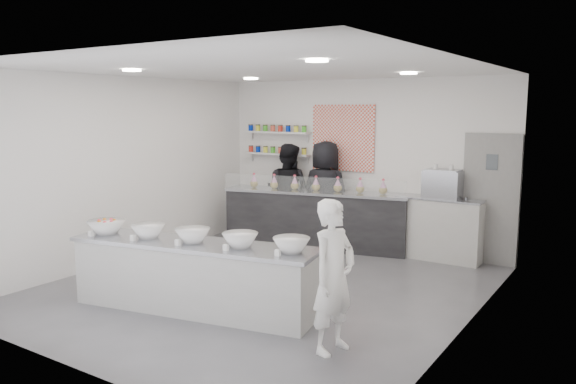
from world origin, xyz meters
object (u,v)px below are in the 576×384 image
Objects in this scene: prep_counter at (194,276)px; woman_prep at (334,276)px; espresso_ledge at (439,229)px; staff_right at (325,193)px; back_bar at (316,219)px; espresso_machine at (443,184)px; staff_left at (288,192)px.

woman_prep is at bearing -13.87° from prep_counter.
espresso_ledge is 0.73× the size of staff_right.
back_bar is 1.74× the size of staff_right.
prep_counter is at bearing -114.63° from espresso_machine.
woman_prep is 0.87× the size of staff_left.
espresso_ledge is 0.74m from espresso_machine.
back_bar is at bearing 42.22° from woman_prep.
staff_left reaches higher than prep_counter.
woman_prep reaches higher than back_bar.
staff_right is at bearing 174.52° from staff_left.
prep_counter is 3.87m from staff_right.
prep_counter is 1.73× the size of staff_left.
espresso_machine is (0.04, 0.00, 0.74)m from espresso_ledge.
espresso_ledge is at bearing -2.42° from back_bar.
espresso_ledge is (2.12, 0.39, 0.00)m from back_bar.
prep_counter is at bearing -97.50° from back_bar.
staff_left is at bearing -177.17° from espresso_ledge.
espresso_ledge is at bearing 54.57° from prep_counter.
prep_counter is at bearing 91.85° from staff_right.
woman_prep reaches higher than espresso_ledge.
espresso_machine reaches higher than prep_counter.
staff_right is at bearing -176.07° from espresso_ledge.
staff_left is at bearing -177.21° from espresso_machine.
espresso_machine is 0.31× the size of staff_right.
woman_prep reaches higher than prep_counter.
prep_counter is 4.01m from staff_left.
woman_prep is 0.83× the size of staff_right.
back_bar is at bearing -169.68° from espresso_machine.
staff_left reaches higher than back_bar.
prep_counter is 2.27× the size of espresso_ledge.
woman_prep reaches higher than espresso_machine.
staff_right reaches higher than woman_prep.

